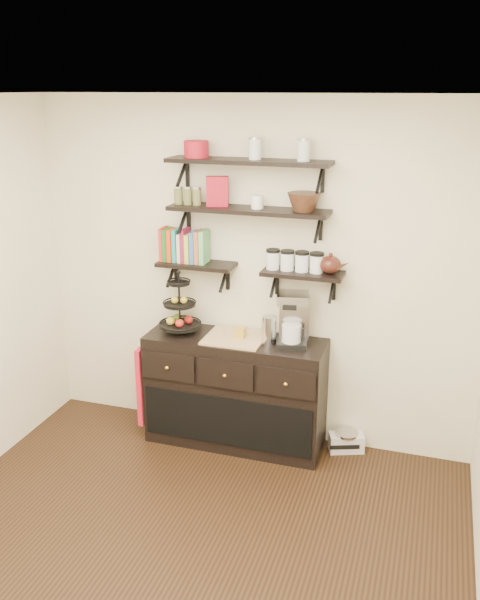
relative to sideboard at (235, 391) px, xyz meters
name	(u,v)px	position (x,y,z in m)	size (l,w,h in m)	color
floor	(168,571)	(0.07, -1.51, -0.45)	(3.50, 3.50, 0.00)	black
ceiling	(147,96)	(0.07, -1.51, 2.25)	(3.50, 3.50, 0.02)	white
back_wall	(253,275)	(0.07, 0.24, 0.90)	(3.50, 0.02, 2.70)	white
shelf_top	(248,162)	(0.07, 0.10, 1.78)	(1.20, 0.27, 0.23)	black
shelf_mid	(248,210)	(0.07, 0.10, 1.43)	(1.20, 0.27, 0.23)	black
shelf_low_left	(197,265)	(-0.35, 0.12, 0.98)	(0.60, 0.25, 0.23)	black
shelf_low_right	(303,274)	(0.49, 0.12, 0.98)	(0.60, 0.25, 0.23)	black
cookbooks	(186,247)	(-0.44, 0.12, 1.11)	(0.36, 0.15, 0.26)	red
glass_canisters	(295,262)	(0.42, 0.12, 1.06)	(0.43, 0.10, 0.13)	silver
sideboard	(235,391)	(0.00, 0.00, 0.00)	(1.40, 0.50, 0.92)	black
fruit_stand	(180,312)	(-0.45, 0.00, 0.61)	(0.33, 0.33, 0.48)	black
candle	(240,332)	(0.04, 0.00, 0.50)	(0.08, 0.08, 0.08)	#B18928
coffee_maker	(293,320)	(0.45, 0.03, 0.64)	(0.26, 0.25, 0.41)	black
thermal_carafe	(269,330)	(0.27, -0.02, 0.56)	(0.11, 0.11, 0.22)	silver
apron	(146,382)	(-0.73, -0.10, 0.01)	(0.04, 0.28, 0.65)	#B41320
radio	(346,442)	(0.88, 0.13, -0.37)	(0.30, 0.23, 0.16)	silver
recipe_box	(217,191)	(-0.17, 0.10, 1.56)	(0.16, 0.06, 0.22)	maroon
walnut_bowl	(304,202)	(0.48, 0.10, 1.51)	(0.24, 0.24, 0.13)	black
ramekins	(257,202)	(0.14, 0.10, 1.50)	(0.09, 0.09, 0.10)	white
teapot	(330,263)	(0.69, 0.12, 1.08)	(0.21, 0.16, 0.16)	#391711
red_pot	(196,149)	(-0.33, 0.10, 1.86)	(0.18, 0.18, 0.12)	maroon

